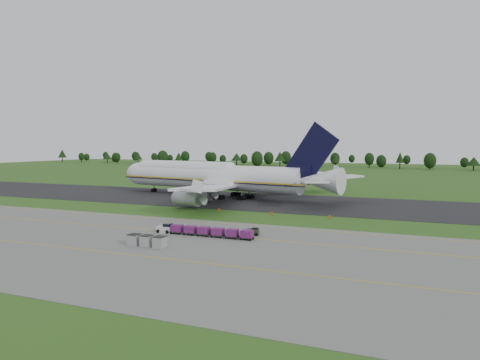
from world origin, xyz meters
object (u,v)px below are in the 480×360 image
at_px(baggage_train, 202,231).
at_px(utility_cart, 253,232).
at_px(aircraft, 215,176).
at_px(uld_row, 147,241).
at_px(edge_markers, 272,213).

relative_size(baggage_train, utility_cart, 8.27).
distance_m(aircraft, baggage_train, 60.96).
bearing_deg(aircraft, utility_cart, -57.44).
xyz_separation_m(aircraft, utility_cart, (32.81, -51.39, -5.71)).
xyz_separation_m(aircraft, baggage_train, (24.73, -55.45, -5.38)).
relative_size(utility_cart, uld_row, 0.34).
relative_size(aircraft, baggage_train, 4.21).
xyz_separation_m(uld_row, edge_markers, (7.13, 39.83, -0.69)).
relative_size(uld_row, edge_markers, 0.24).
bearing_deg(uld_row, aircraft, 107.20).
height_order(utility_cart, edge_markers, utility_cart).
height_order(aircraft, uld_row, aircraft).
xyz_separation_m(aircraft, edge_markers, (27.68, -26.59, -6.06)).
bearing_deg(aircraft, baggage_train, -65.97).
bearing_deg(edge_markers, utility_cart, -78.32).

